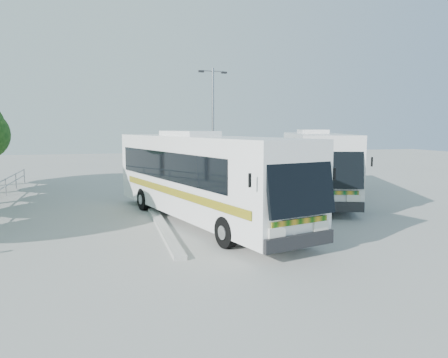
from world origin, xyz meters
name	(u,v)px	position (x,y,z in m)	size (l,w,h in m)	color
ground	(210,217)	(0.00, 0.00, 0.00)	(100.00, 100.00, 0.00)	#999994
kerb_divider	(153,210)	(-2.30, 2.00, 0.07)	(0.40, 16.00, 0.15)	#B2B2AD
coach_main	(201,175)	(-0.57, -0.74, 1.95)	(5.88, 13.03, 3.56)	white
coach_adjacent	(314,162)	(6.97, 3.99, 1.96)	(6.66, 13.03, 3.58)	silver
lamppost	(213,124)	(2.00, 7.65, 4.12)	(1.82, 0.45, 7.46)	gray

